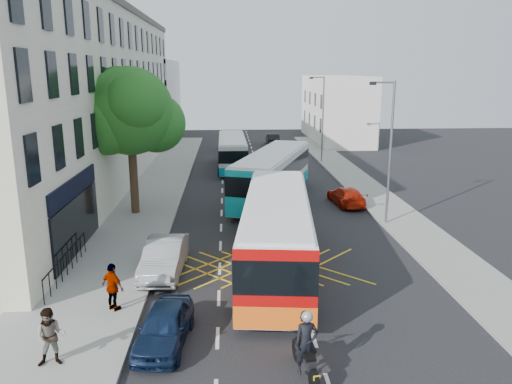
{
  "coord_description": "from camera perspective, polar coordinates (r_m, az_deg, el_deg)",
  "views": [
    {
      "loc": [
        -2.79,
        -15.04,
        8.68
      ],
      "look_at": [
        -1.25,
        11.43,
        2.2
      ],
      "focal_mm": 35.0,
      "sensor_mm": 36.0,
      "label": 1
    }
  ],
  "objects": [
    {
      "name": "street_tree",
      "position": [
        30.64,
        -14.26,
        8.85
      ],
      "size": [
        6.3,
        5.7,
        8.8
      ],
      "color": "#382619",
      "rests_on": "pavement_left"
    },
    {
      "name": "red_hatchback",
      "position": [
        33.54,
        10.28,
        -0.44
      ],
      "size": [
        2.06,
        4.26,
        1.19
      ],
      "primitive_type": "imported",
      "rotation": [
        0.0,
        0.0,
        3.24
      ],
      "color": "#B51B07",
      "rests_on": "ground"
    },
    {
      "name": "bus_far",
      "position": [
        45.11,
        -2.74,
        4.59
      ],
      "size": [
        2.64,
        10.31,
        2.89
      ],
      "rotation": [
        0.0,
        0.0,
        0.01
      ],
      "color": "silver",
      "rests_on": "ground"
    },
    {
      "name": "ground",
      "position": [
        17.59,
        6.48,
        -15.94
      ],
      "size": [
        120.0,
        120.0,
        0.0
      ],
      "primitive_type": "plane",
      "color": "black",
      "rests_on": "ground"
    },
    {
      "name": "motorbike",
      "position": [
        15.04,
        5.74,
        -17.14
      ],
      "size": [
        0.81,
        2.35,
        2.09
      ],
      "rotation": [
        0.0,
        0.0,
        0.15
      ],
      "color": "black",
      "rests_on": "ground"
    },
    {
      "name": "distant_car_silver",
      "position": [
        54.4,
        2.29,
        5.19
      ],
      "size": [
        1.6,
        3.61,
        1.21
      ],
      "primitive_type": "imported",
      "rotation": [
        0.0,
        0.0,
        3.09
      ],
      "color": "#B7BABF",
      "rests_on": "ground"
    },
    {
      "name": "lamp_far",
      "position": [
        48.07,
        7.54,
        8.77
      ],
      "size": [
        1.45,
        0.15,
        8.0
      ],
      "color": "slate",
      "rests_on": "pavement_right"
    },
    {
      "name": "distant_car_grey",
      "position": [
        56.32,
        -2.42,
        5.62
      ],
      "size": [
        2.67,
        5.45,
        1.49
      ],
      "primitive_type": "imported",
      "rotation": [
        0.0,
        0.0,
        -0.04
      ],
      "color": "#46484F",
      "rests_on": "ground"
    },
    {
      "name": "pedestrian_far",
      "position": [
        19.1,
        -16.05,
        -10.4
      ],
      "size": [
        1.11,
        0.98,
        1.8
      ],
      "primitive_type": "imported",
      "rotation": [
        0.0,
        0.0,
        2.5
      ],
      "color": "gray",
      "rests_on": "pavement_left"
    },
    {
      "name": "terrace_far",
      "position": [
        71.03,
        -12.63,
        10.44
      ],
      "size": [
        8.0,
        20.0,
        10.0
      ],
      "primitive_type": "cube",
      "color": "silver",
      "rests_on": "ground"
    },
    {
      "name": "pavement_right",
      "position": [
        32.9,
        15.02,
        -1.91
      ],
      "size": [
        3.0,
        70.0,
        0.15
      ],
      "primitive_type": "cube",
      "color": "gray",
      "rests_on": "ground"
    },
    {
      "name": "building_right",
      "position": [
        64.7,
        9.1,
        9.42
      ],
      "size": [
        6.0,
        18.0,
        8.0
      ],
      "primitive_type": "cube",
      "color": "silver",
      "rests_on": "ground"
    },
    {
      "name": "bus_mid",
      "position": [
        33.87,
        1.93,
        1.94
      ],
      "size": [
        6.53,
        12.12,
        3.34
      ],
      "rotation": [
        0.0,
        0.0,
        -0.34
      ],
      "color": "silver",
      "rests_on": "ground"
    },
    {
      "name": "bus_near",
      "position": [
        21.87,
        2.39,
        -4.7
      ],
      "size": [
        4.03,
        12.2,
        3.37
      ],
      "rotation": [
        0.0,
        0.0,
        -0.11
      ],
      "color": "silver",
      "rests_on": "ground"
    },
    {
      "name": "parked_car_blue",
      "position": [
        16.95,
        -10.43,
        -14.86
      ],
      "size": [
        1.9,
        3.88,
        1.27
      ],
      "primitive_type": "imported",
      "rotation": [
        0.0,
        0.0,
        -0.11
      ],
      "color": "#0E1C39",
      "rests_on": "ground"
    },
    {
      "name": "pedestrian_near",
      "position": [
        16.42,
        -22.42,
        -15.08
      ],
      "size": [
        0.97,
        0.81,
        1.81
      ],
      "primitive_type": "imported",
      "rotation": [
        0.0,
        0.0,
        0.15
      ],
      "color": "gray",
      "rests_on": "pavement_left"
    },
    {
      "name": "railings",
      "position": [
        22.91,
        -20.84,
        -7.54
      ],
      "size": [
        0.08,
        5.6,
        1.14
      ],
      "primitive_type": null,
      "color": "black",
      "rests_on": "pavement_left"
    },
    {
      "name": "lamp_near",
      "position": [
        28.79,
        14.95,
        5.15
      ],
      "size": [
        1.45,
        0.15,
        8.0
      ],
      "color": "slate",
      "rests_on": "pavement_right"
    },
    {
      "name": "pavement_left",
      "position": [
        31.77,
        -13.57,
        -2.38
      ],
      "size": [
        5.0,
        70.0,
        0.15
      ],
      "primitive_type": "cube",
      "color": "gray",
      "rests_on": "ground"
    },
    {
      "name": "parked_car_silver",
      "position": [
        22.31,
        -10.43,
        -7.32
      ],
      "size": [
        1.83,
        4.65,
        1.51
      ],
      "primitive_type": "imported",
      "rotation": [
        0.0,
        0.0,
        -0.05
      ],
      "color": "#93969A",
      "rests_on": "ground"
    },
    {
      "name": "distant_car_dark",
      "position": [
        59.82,
        1.91,
        6.04
      ],
      "size": [
        1.49,
        4.13,
        1.35
      ],
      "primitive_type": "imported",
      "rotation": [
        0.0,
        0.0,
        3.13
      ],
      "color": "black",
      "rests_on": "ground"
    },
    {
      "name": "terrace_main",
      "position": [
        41.14,
        -19.47,
        10.29
      ],
      "size": [
        8.3,
        45.0,
        13.5
      ],
      "color": "beige",
      "rests_on": "ground"
    }
  ]
}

